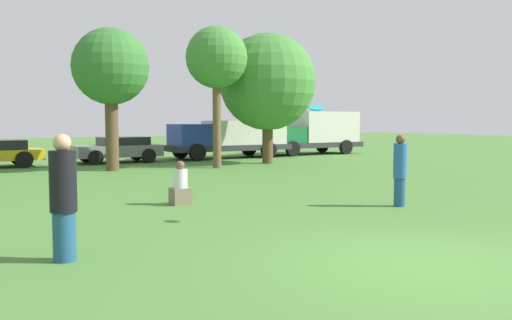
# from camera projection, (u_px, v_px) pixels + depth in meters

# --- Properties ---
(ground_plane) EXTENTS (120.00, 120.00, 0.00)m
(ground_plane) POSITION_uv_depth(u_px,v_px,m) (427.00, 264.00, 7.61)
(ground_plane) COLOR #477A33
(person_thrower) EXTENTS (0.38, 0.38, 1.82)m
(person_thrower) POSITION_uv_depth(u_px,v_px,m) (63.00, 197.00, 7.70)
(person_thrower) COLOR navy
(person_thrower) RESTS_ON ground
(person_catcher) EXTENTS (0.30, 0.30, 1.68)m
(person_catcher) POSITION_uv_depth(u_px,v_px,m) (400.00, 170.00, 12.64)
(person_catcher) COLOR navy
(person_catcher) RESTS_ON ground
(frisbee) EXTENTS (0.30, 0.28, 0.15)m
(frisbee) POSITION_uv_depth(u_px,v_px,m) (316.00, 108.00, 10.50)
(frisbee) COLOR #19B2D8
(bystander_sitting) EXTENTS (0.45, 0.38, 1.05)m
(bystander_sitting) POSITION_uv_depth(u_px,v_px,m) (180.00, 187.00, 12.94)
(bystander_sitting) COLOR #726651
(bystander_sitting) RESTS_ON ground
(tree_2) EXTENTS (3.01, 3.01, 5.63)m
(tree_2) POSITION_uv_depth(u_px,v_px,m) (111.00, 68.00, 21.37)
(tree_2) COLOR brown
(tree_2) RESTS_ON ground
(tree_3) EXTENTS (2.58, 2.58, 5.91)m
(tree_3) POSITION_uv_depth(u_px,v_px,m) (217.00, 59.00, 22.59)
(tree_3) COLOR brown
(tree_3) RESTS_ON ground
(tree_4) EXTENTS (4.47, 4.47, 6.01)m
(tree_4) POSITION_uv_depth(u_px,v_px,m) (268.00, 82.00, 25.10)
(tree_4) COLOR brown
(tree_4) RESTS_ON ground
(parked_car_grey) EXTENTS (4.07, 2.12, 1.22)m
(parked_car_grey) POSITION_uv_depth(u_px,v_px,m) (119.00, 149.00, 25.85)
(parked_car_grey) COLOR slate
(parked_car_grey) RESTS_ON ground
(delivery_truck_blue) EXTENTS (6.72, 2.56, 1.99)m
(delivery_truck_blue) POSITION_uv_depth(u_px,v_px,m) (229.00, 137.00, 28.81)
(delivery_truck_blue) COLOR #2D2D33
(delivery_truck_blue) RESTS_ON ground
(delivery_truck_green) EXTENTS (6.17, 2.67, 2.51)m
(delivery_truck_green) POSITION_uv_depth(u_px,v_px,m) (315.00, 132.00, 32.31)
(delivery_truck_green) COLOR #2D2D33
(delivery_truck_green) RESTS_ON ground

